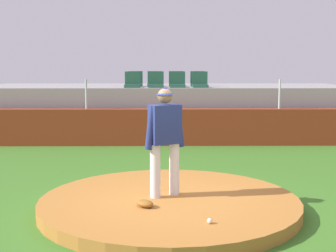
# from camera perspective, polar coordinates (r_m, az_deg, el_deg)

# --- Properties ---
(ground_plane) EXTENTS (60.00, 60.00, 0.00)m
(ground_plane) POSITION_cam_1_polar(r_m,az_deg,el_deg) (7.78, 0.17, -10.12)
(ground_plane) COLOR #3C7123
(pitchers_mound) EXTENTS (4.22, 4.22, 0.20)m
(pitchers_mound) POSITION_cam_1_polar(r_m,az_deg,el_deg) (7.75, 0.17, -9.44)
(pitchers_mound) COLOR #AD6C2E
(pitchers_mound) RESTS_ON ground_plane
(pitcher) EXTENTS (0.69, 0.47, 1.81)m
(pitcher) POSITION_cam_1_polar(r_m,az_deg,el_deg) (7.62, -0.39, -0.90)
(pitcher) COLOR silver
(pitcher) RESTS_ON pitchers_mound
(baseball) EXTENTS (0.07, 0.07, 0.07)m
(baseball) POSITION_cam_1_polar(r_m,az_deg,el_deg) (6.54, 5.09, -11.43)
(baseball) COLOR white
(baseball) RESTS_ON pitchers_mound
(fielding_glove) EXTENTS (0.36, 0.35, 0.11)m
(fielding_glove) POSITION_cam_1_polar(r_m,az_deg,el_deg) (7.24, -2.81, -9.40)
(fielding_glove) COLOR brown
(fielding_glove) RESTS_ON pitchers_mound
(brick_barrier) EXTENTS (14.30, 0.40, 1.08)m
(brick_barrier) POSITION_cam_1_polar(r_m,az_deg,el_deg) (13.86, -0.18, -0.12)
(brick_barrier) COLOR maroon
(brick_barrier) RESTS_ON ground_plane
(fence_post_left) EXTENTS (0.06, 0.06, 0.87)m
(fence_post_left) POSITION_cam_1_polar(r_m,az_deg,el_deg) (13.96, -9.92, 3.83)
(fence_post_left) COLOR silver
(fence_post_left) RESTS_ON brick_barrier
(fence_post_right) EXTENTS (0.06, 0.06, 0.87)m
(fence_post_right) POSITION_cam_1_polar(r_m,az_deg,el_deg) (14.19, 13.41, 3.80)
(fence_post_right) COLOR silver
(fence_post_right) RESTS_ON brick_barrier
(bleacher_platform) EXTENTS (12.35, 4.03, 1.66)m
(bleacher_platform) POSITION_cam_1_polar(r_m,az_deg,el_deg) (16.29, -0.24, 2.02)
(bleacher_platform) COLOR gray
(bleacher_platform) RESTS_ON ground_plane
(stadium_chair_0) EXTENTS (0.48, 0.44, 0.50)m
(stadium_chair_0) POSITION_cam_1_polar(r_m,az_deg,el_deg) (14.74, -4.35, 5.28)
(stadium_chair_0) COLOR #24523F
(stadium_chair_0) RESTS_ON bleacher_platform
(stadium_chair_1) EXTENTS (0.48, 0.44, 0.50)m
(stadium_chair_1) POSITION_cam_1_polar(r_m,az_deg,el_deg) (14.74, -1.47, 5.30)
(stadium_chair_1) COLOR #24523F
(stadium_chair_1) RESTS_ON bleacher_platform
(stadium_chair_2) EXTENTS (0.48, 0.44, 0.50)m
(stadium_chair_2) POSITION_cam_1_polar(r_m,az_deg,el_deg) (14.77, 1.17, 5.31)
(stadium_chair_2) COLOR #24523F
(stadium_chair_2) RESTS_ON bleacher_platform
(stadium_chair_3) EXTENTS (0.48, 0.44, 0.50)m
(stadium_chair_3) POSITION_cam_1_polar(r_m,az_deg,el_deg) (14.78, 3.92, 5.29)
(stadium_chair_3) COLOR #24523F
(stadium_chair_3) RESTS_ON bleacher_platform
(stadium_chair_4) EXTENTS (0.48, 0.44, 0.50)m
(stadium_chair_4) POSITION_cam_1_polar(r_m,az_deg,el_deg) (15.65, -4.00, 5.40)
(stadium_chair_4) COLOR #24523F
(stadium_chair_4) RESTS_ON bleacher_platform
(stadium_chair_5) EXTENTS (0.48, 0.44, 0.50)m
(stadium_chair_5) POSITION_cam_1_polar(r_m,az_deg,el_deg) (15.62, -1.61, 5.41)
(stadium_chair_5) COLOR #24523F
(stadium_chair_5) RESTS_ON bleacher_platform
(stadium_chair_6) EXTENTS (0.48, 0.44, 0.50)m
(stadium_chair_6) POSITION_cam_1_polar(r_m,az_deg,el_deg) (15.64, 1.00, 5.42)
(stadium_chair_6) COLOR #24523F
(stadium_chair_6) RESTS_ON bleacher_platform
(stadium_chair_7) EXTENTS (0.48, 0.44, 0.50)m
(stadium_chair_7) POSITION_cam_1_polar(r_m,az_deg,el_deg) (15.69, 3.63, 5.41)
(stadium_chair_7) COLOR #24523F
(stadium_chair_7) RESTS_ON bleacher_platform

